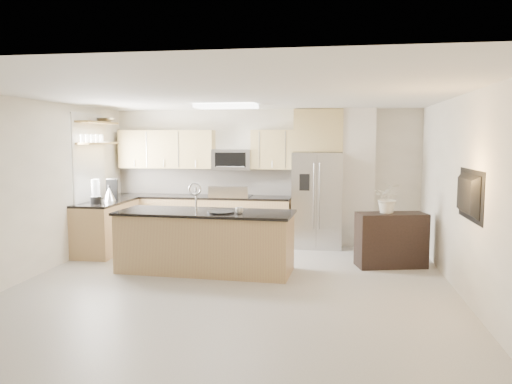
% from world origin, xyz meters
% --- Properties ---
extents(floor, '(6.50, 6.50, 0.00)m').
position_xyz_m(floor, '(0.00, 0.00, 0.00)').
color(floor, '#ACA9A4').
rests_on(floor, ground).
extents(ceiling, '(6.00, 6.50, 0.02)m').
position_xyz_m(ceiling, '(0.00, 0.00, 2.60)').
color(ceiling, silver).
rests_on(ceiling, wall_back).
extents(wall_back, '(6.00, 0.02, 2.60)m').
position_xyz_m(wall_back, '(0.00, 3.25, 1.30)').
color(wall_back, silver).
rests_on(wall_back, floor).
extents(wall_front, '(6.00, 0.02, 2.60)m').
position_xyz_m(wall_front, '(0.00, -3.25, 1.30)').
color(wall_front, silver).
rests_on(wall_front, floor).
extents(wall_left, '(0.02, 6.50, 2.60)m').
position_xyz_m(wall_left, '(-3.00, 0.00, 1.30)').
color(wall_left, silver).
rests_on(wall_left, floor).
extents(wall_right, '(0.02, 6.50, 2.60)m').
position_xyz_m(wall_right, '(3.00, 0.00, 1.30)').
color(wall_right, silver).
rests_on(wall_right, floor).
extents(back_counter, '(3.55, 0.66, 1.44)m').
position_xyz_m(back_counter, '(-1.23, 2.93, 0.47)').
color(back_counter, tan).
rests_on(back_counter, floor).
extents(left_counter, '(0.66, 1.50, 0.92)m').
position_xyz_m(left_counter, '(-2.67, 1.85, 0.46)').
color(left_counter, tan).
rests_on(left_counter, floor).
extents(range, '(0.76, 0.64, 1.14)m').
position_xyz_m(range, '(-0.60, 2.92, 0.47)').
color(range, black).
rests_on(range, floor).
extents(upper_cabinets, '(3.50, 0.33, 0.75)m').
position_xyz_m(upper_cabinets, '(-1.30, 3.09, 1.83)').
color(upper_cabinets, tan).
rests_on(upper_cabinets, wall_back).
extents(microwave, '(0.76, 0.40, 0.40)m').
position_xyz_m(microwave, '(-0.60, 3.04, 1.63)').
color(microwave, '#A9A9AB').
rests_on(microwave, upper_cabinets).
extents(refrigerator, '(0.92, 0.78, 1.78)m').
position_xyz_m(refrigerator, '(1.06, 2.87, 0.89)').
color(refrigerator, '#A9A9AB').
rests_on(refrigerator, floor).
extents(partition_column, '(0.60, 0.30, 2.60)m').
position_xyz_m(partition_column, '(1.82, 3.10, 1.30)').
color(partition_column, silver).
rests_on(partition_column, floor).
extents(window, '(0.04, 1.15, 1.65)m').
position_xyz_m(window, '(-2.98, 1.85, 1.65)').
color(window, white).
rests_on(window, wall_left).
extents(shelf_lower, '(0.30, 1.20, 0.04)m').
position_xyz_m(shelf_lower, '(-2.85, 1.95, 1.95)').
color(shelf_lower, olive).
rests_on(shelf_lower, wall_left).
extents(shelf_upper, '(0.30, 1.20, 0.04)m').
position_xyz_m(shelf_upper, '(-2.85, 1.95, 2.32)').
color(shelf_upper, olive).
rests_on(shelf_upper, wall_left).
extents(ceiling_fixture, '(1.00, 0.50, 0.06)m').
position_xyz_m(ceiling_fixture, '(-0.40, 1.60, 2.56)').
color(ceiling_fixture, white).
rests_on(ceiling_fixture, ceiling).
extents(island, '(2.73, 1.10, 1.35)m').
position_xyz_m(island, '(-0.57, 0.81, 0.47)').
color(island, tan).
rests_on(island, floor).
extents(credenza, '(1.15, 0.70, 0.86)m').
position_xyz_m(credenza, '(2.27, 1.52, 0.43)').
color(credenza, black).
rests_on(credenza, floor).
extents(cup, '(0.14, 0.14, 0.09)m').
position_xyz_m(cup, '(-0.01, 0.67, 0.98)').
color(cup, silver).
rests_on(cup, island).
extents(platter, '(0.49, 0.49, 0.02)m').
position_xyz_m(platter, '(-0.30, 0.70, 0.94)').
color(platter, black).
rests_on(platter, island).
extents(blender, '(0.18, 0.18, 0.42)m').
position_xyz_m(blender, '(-2.67, 1.48, 1.10)').
color(blender, black).
rests_on(blender, left_counter).
extents(kettle, '(0.23, 0.23, 0.28)m').
position_xyz_m(kettle, '(-2.62, 1.90, 1.05)').
color(kettle, '#A9A9AB').
rests_on(kettle, left_counter).
extents(coffee_maker, '(0.27, 0.30, 0.37)m').
position_xyz_m(coffee_maker, '(-2.69, 2.16, 1.10)').
color(coffee_maker, black).
rests_on(coffee_maker, left_counter).
extents(bowl, '(0.47, 0.47, 0.10)m').
position_xyz_m(bowl, '(-2.85, 2.29, 2.39)').
color(bowl, '#A9A9AB').
rests_on(bowl, shelf_upper).
extents(flower_vase, '(0.77, 0.71, 0.72)m').
position_xyz_m(flower_vase, '(2.22, 1.52, 1.22)').
color(flower_vase, beige).
rests_on(flower_vase, credenza).
extents(television, '(0.14, 1.08, 0.62)m').
position_xyz_m(television, '(2.91, -0.20, 1.35)').
color(television, black).
rests_on(television, wall_right).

